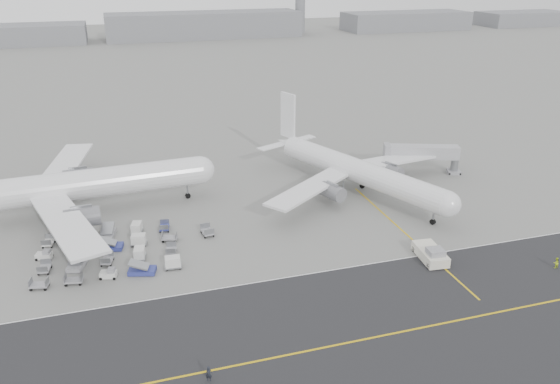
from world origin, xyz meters
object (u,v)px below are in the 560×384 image
object	(u,v)px
jet_bridge	(423,153)
control_tower	(300,5)
airliner_b	(355,170)
ground_crew_b	(556,263)
pushback_tug	(431,254)
airliner_a	(64,187)
ground_crew_a	(209,374)

from	to	relation	value
jet_bridge	control_tower	bearing A→B (deg)	97.16
airliner_b	jet_bridge	world-z (taller)	airliner_b
control_tower	ground_crew_b	world-z (taller)	control_tower
airliner_b	pushback_tug	size ratio (longest dim) A/B	4.92
ground_crew_b	control_tower	bearing A→B (deg)	-101.61
pushback_tug	jet_bridge	distance (m)	37.37
airliner_a	pushback_tug	xyz separation A→B (m)	(52.98, -32.39, -4.30)
airliner_a	airliner_b	world-z (taller)	airliner_a
control_tower	jet_bridge	size ratio (longest dim) A/B	1.92
airliner_a	ground_crew_b	distance (m)	80.00
ground_crew_b	airliner_a	bearing A→B (deg)	-30.33
airliner_b	pushback_tug	world-z (taller)	airliner_b
pushback_tug	airliner_b	bearing A→B (deg)	96.51
jet_bridge	airliner_b	bearing A→B (deg)	-143.25
airliner_a	ground_crew_b	world-z (taller)	airliner_a
control_tower	airliner_a	size ratio (longest dim) A/B	0.58
airliner_b	jet_bridge	size ratio (longest dim) A/B	2.69
pushback_tug	ground_crew_b	size ratio (longest dim) A/B	5.30
pushback_tug	ground_crew_b	bearing A→B (deg)	-18.66
ground_crew_a	ground_crew_b	size ratio (longest dim) A/B	1.10
control_tower	jet_bridge	bearing A→B (deg)	-102.70
jet_bridge	ground_crew_a	xyz separation A→B (m)	(-53.87, -48.64, -3.37)
ground_crew_a	ground_crew_b	xyz separation A→B (m)	(52.67, 8.41, -0.08)
control_tower	ground_crew_b	xyz separation A→B (m)	(-54.36, -276.07, -15.42)
airliner_a	airliner_b	xyz separation A→B (m)	(52.58, -4.97, -0.74)
ground_crew_a	pushback_tug	bearing A→B (deg)	44.34
airliner_a	jet_bridge	xyz separation A→B (m)	(70.48, 0.47, -1.04)
ground_crew_b	ground_crew_a	bearing A→B (deg)	8.60
airliner_b	ground_crew_a	distance (m)	56.34
pushback_tug	jet_bridge	bearing A→B (deg)	67.64
airliner_a	ground_crew_b	size ratio (longest dim) A/B	31.99
airliner_a	airliner_b	bearing A→B (deg)	-98.96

